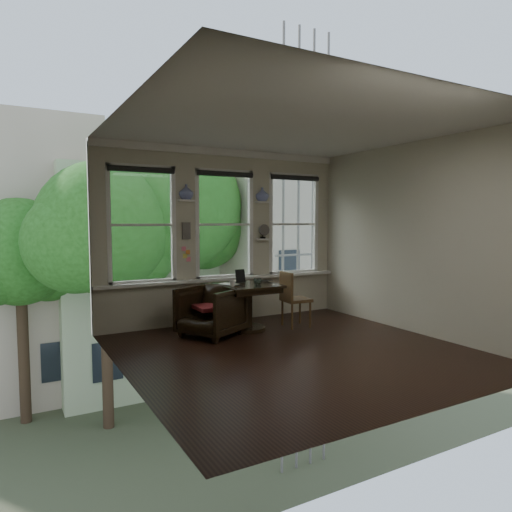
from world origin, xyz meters
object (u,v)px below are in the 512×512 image
table (248,307)px  armchair_left (211,311)px  mug (233,283)px  laptop (264,282)px  side_chair_right (296,299)px

table → armchair_left: armchair_left is taller
table → mug: 0.55m
laptop → mug: (-0.67, -0.19, 0.04)m
side_chair_right → mug: side_chair_right is taller
laptop → armchair_left: bearing=-164.1°
mug → table: bearing=19.3°
laptop → mug: 0.70m
side_chair_right → laptop: side_chair_right is taller
table → mug: mug is taller
table → laptop: (0.34, 0.07, 0.39)m
side_chair_right → armchair_left: bearing=91.4°
armchair_left → laptop: bearing=69.4°
armchair_left → mug: size_ratio=8.05×
armchair_left → side_chair_right: size_ratio=0.92×
armchair_left → table: bearing=67.1°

